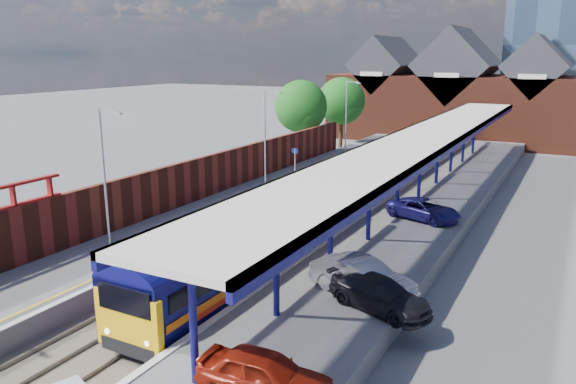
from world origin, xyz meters
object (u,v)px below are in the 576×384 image
at_px(parked_car_silver, 362,277).
at_px(parked_car_blue, 424,209).
at_px(lamp_post_d, 347,112).
at_px(parked_car_red, 265,374).
at_px(parked_car_dark, 380,294).
at_px(train, 405,157).
at_px(platform_sign, 295,159).
at_px(lamp_post_c, 266,131).
at_px(lamp_post_b, 106,169).

xyz_separation_m(parked_car_silver, parked_car_blue, (-0.56, 11.79, -0.13)).
relative_size(lamp_post_d, parked_car_red, 1.74).
distance_m(lamp_post_d, parked_car_dark, 35.99).
xyz_separation_m(train, parked_car_blue, (5.12, -13.57, -0.51)).
bearing_deg(parked_car_blue, train, 38.16).
height_order(train, lamp_post_d, lamp_post_d).
distance_m(parked_car_silver, parked_car_blue, 11.80).
height_order(train, parked_car_blue, train).
distance_m(train, platform_sign, 10.05).
distance_m(lamp_post_d, parked_car_red, 42.03).
relative_size(lamp_post_c, parked_car_red, 1.74).
bearing_deg(parked_car_red, lamp_post_d, 15.42).
height_order(train, lamp_post_b, lamp_post_b).
xyz_separation_m(train, lamp_post_c, (-7.86, -9.64, 2.87)).
bearing_deg(train, lamp_post_d, 141.02).
height_order(lamp_post_b, lamp_post_d, same).
bearing_deg(lamp_post_b, parked_car_red, -29.44).
relative_size(lamp_post_d, parked_car_blue, 1.60).
height_order(lamp_post_c, parked_car_silver, lamp_post_c).
height_order(lamp_post_d, platform_sign, lamp_post_d).
distance_m(parked_car_red, parked_car_blue, 19.73).
xyz_separation_m(lamp_post_c, parked_car_dark, (14.62, -16.72, -3.37)).
height_order(lamp_post_b, parked_car_silver, lamp_post_b).
height_order(lamp_post_b, parked_car_dark, lamp_post_b).
bearing_deg(lamp_post_c, lamp_post_b, -90.00).
distance_m(train, lamp_post_c, 12.77).
distance_m(platform_sign, parked_car_red, 28.42).
relative_size(train, lamp_post_d, 9.42).
relative_size(lamp_post_b, platform_sign, 2.80).
bearing_deg(parked_car_blue, lamp_post_b, 150.41).
bearing_deg(parked_car_silver, lamp_post_d, 37.81).
distance_m(lamp_post_c, platform_sign, 3.34).
xyz_separation_m(lamp_post_b, platform_sign, (1.36, 18.00, -2.30)).
bearing_deg(lamp_post_c, parked_car_red, -60.18).
distance_m(train, parked_car_dark, 27.22).
distance_m(parked_car_dark, parked_car_blue, 12.90).
height_order(platform_sign, parked_car_red, platform_sign).
relative_size(lamp_post_b, lamp_post_d, 1.00).
bearing_deg(train, parked_car_silver, -77.37).
bearing_deg(train, lamp_post_b, -107.03).
xyz_separation_m(lamp_post_c, platform_sign, (1.36, 2.00, -2.30)).
xyz_separation_m(train, lamp_post_d, (-7.86, 6.36, 2.87)).
bearing_deg(lamp_post_d, lamp_post_c, -90.00).
bearing_deg(platform_sign, lamp_post_c, -124.26).
bearing_deg(lamp_post_c, platform_sign, 55.74).
bearing_deg(lamp_post_d, parked_car_blue, -56.92).
bearing_deg(parked_car_silver, train, 27.32).
bearing_deg(lamp_post_d, lamp_post_b, -90.00).
height_order(train, parked_car_dark, train).
height_order(parked_car_red, parked_car_silver, parked_car_silver).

